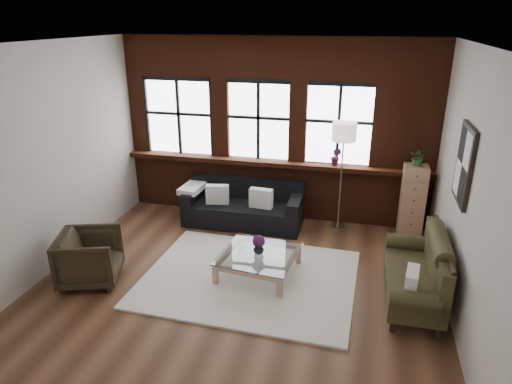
% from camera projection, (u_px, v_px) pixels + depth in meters
% --- Properties ---
extents(floor, '(5.50, 5.50, 0.00)m').
position_uv_depth(floor, '(239.00, 283.00, 6.40)').
color(floor, '#4A2B1B').
rests_on(floor, ground).
extents(ceiling, '(5.50, 5.50, 0.00)m').
position_uv_depth(ceiling, '(235.00, 44.00, 5.24)').
color(ceiling, white).
rests_on(ceiling, ground).
extents(wall_back, '(5.50, 0.00, 5.50)m').
position_uv_depth(wall_back, '(276.00, 130.00, 8.09)').
color(wall_back, '#BDB8B0').
rests_on(wall_back, ground).
extents(wall_front, '(5.50, 0.00, 5.50)m').
position_uv_depth(wall_front, '(150.00, 277.00, 3.55)').
color(wall_front, '#BDB8B0').
rests_on(wall_front, ground).
extents(wall_left, '(0.00, 5.00, 5.00)m').
position_uv_depth(wall_left, '(50.00, 160.00, 6.42)').
color(wall_left, '#BDB8B0').
rests_on(wall_left, ground).
extents(wall_right, '(0.00, 5.00, 5.00)m').
position_uv_depth(wall_right, '(468.00, 193.00, 5.22)').
color(wall_right, '#BDB8B0').
rests_on(wall_right, ground).
extents(brick_backwall, '(5.50, 0.12, 3.20)m').
position_uv_depth(brick_backwall, '(275.00, 131.00, 8.03)').
color(brick_backwall, '#4D2012').
rests_on(brick_backwall, floor).
extents(sill_ledge, '(5.50, 0.30, 0.08)m').
position_uv_depth(sill_ledge, '(274.00, 163.00, 8.15)').
color(sill_ledge, '#4D2012').
rests_on(sill_ledge, brick_backwall).
extents(window_left, '(1.38, 0.10, 1.50)m').
position_uv_depth(window_left, '(179.00, 118.00, 8.38)').
color(window_left, black).
rests_on(window_left, brick_backwall).
extents(window_mid, '(1.38, 0.10, 1.50)m').
position_uv_depth(window_mid, '(259.00, 122.00, 8.05)').
color(window_mid, black).
rests_on(window_mid, brick_backwall).
extents(window_right, '(1.38, 0.10, 1.50)m').
position_uv_depth(window_right, '(339.00, 126.00, 7.74)').
color(window_right, black).
rests_on(window_right, brick_backwall).
extents(wall_poster, '(0.05, 0.74, 0.94)m').
position_uv_depth(wall_poster, '(464.00, 165.00, 5.40)').
color(wall_poster, black).
rests_on(wall_poster, wall_right).
extents(shag_rug, '(3.01, 2.39, 0.03)m').
position_uv_depth(shag_rug, '(249.00, 278.00, 6.48)').
color(shag_rug, silver).
rests_on(shag_rug, floor).
extents(dark_sofa, '(2.07, 0.84, 0.75)m').
position_uv_depth(dark_sofa, '(243.00, 204.00, 8.08)').
color(dark_sofa, black).
rests_on(dark_sofa, floor).
extents(pillow_a, '(0.42, 0.21, 0.34)m').
position_uv_depth(pillow_a, '(217.00, 194.00, 8.02)').
color(pillow_a, white).
rests_on(pillow_a, dark_sofa).
extents(pillow_b, '(0.41, 0.17, 0.34)m').
position_uv_depth(pillow_b, '(261.00, 198.00, 7.85)').
color(pillow_b, white).
rests_on(pillow_b, dark_sofa).
extents(vintage_settee, '(0.75, 1.69, 0.90)m').
position_uv_depth(vintage_settee, '(414.00, 270.00, 5.85)').
color(vintage_settee, '#342E18').
rests_on(vintage_settee, floor).
extents(pillow_settee, '(0.19, 0.40, 0.34)m').
position_uv_depth(pillow_settee, '(411.00, 283.00, 5.36)').
color(pillow_settee, white).
rests_on(pillow_settee, vintage_settee).
extents(armchair, '(1.01, 1.00, 0.73)m').
position_uv_depth(armchair, '(90.00, 258.00, 6.32)').
color(armchair, black).
rests_on(armchair, floor).
extents(coffee_table, '(1.16, 1.16, 0.35)m').
position_uv_depth(coffee_table, '(259.00, 264.00, 6.55)').
color(coffee_table, tan).
rests_on(coffee_table, shag_rug).
extents(vase, '(0.19, 0.19, 0.16)m').
position_uv_depth(vase, '(259.00, 248.00, 6.46)').
color(vase, '#B2B2B2').
rests_on(vase, coffee_table).
extents(flowers, '(0.18, 0.18, 0.18)m').
position_uv_depth(flowers, '(259.00, 241.00, 6.41)').
color(flowers, '#4D1A49').
rests_on(flowers, vase).
extents(drawer_chest, '(0.38, 0.38, 1.25)m').
position_uv_depth(drawer_chest, '(412.00, 202.00, 7.54)').
color(drawer_chest, tan).
rests_on(drawer_chest, floor).
extents(potted_plant_top, '(0.33, 0.31, 0.30)m').
position_uv_depth(potted_plant_top, '(418.00, 157.00, 7.26)').
color(potted_plant_top, '#2D5923').
rests_on(potted_plant_top, drawer_chest).
extents(floor_lamp, '(0.40, 0.40, 2.03)m').
position_uv_depth(floor_lamp, '(341.00, 173.00, 7.70)').
color(floor_lamp, '#A5A5A8').
rests_on(floor_lamp, floor).
extents(sill_plant, '(0.21, 0.19, 0.32)m').
position_uv_depth(sill_plant, '(336.00, 157.00, 7.81)').
color(sill_plant, '#4D1A49').
rests_on(sill_plant, sill_ledge).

